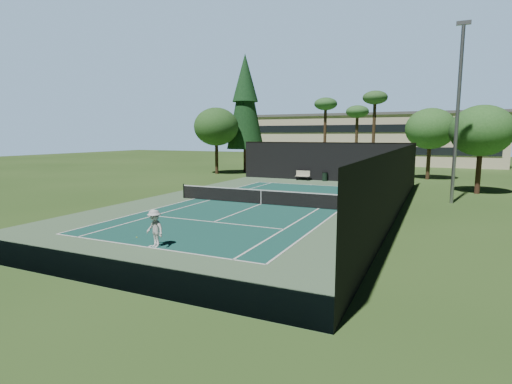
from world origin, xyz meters
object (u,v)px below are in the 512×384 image
player (155,228)px  tennis_ball_d (259,193)px  tennis_net (261,196)px  tennis_ball_c (308,200)px  tennis_ball_a (137,237)px  tennis_ball_b (275,199)px  park_bench (303,175)px  trash_bin (325,176)px

player → tennis_ball_d: 16.66m
tennis_net → tennis_ball_c: tennis_net is taller
tennis_net → tennis_ball_a: (-1.51, -10.81, -0.53)m
tennis_ball_a → tennis_ball_b: 13.27m
tennis_ball_b → tennis_ball_c: (2.29, 0.67, -0.00)m
tennis_net → tennis_ball_b: 2.42m
tennis_net → park_bench: 15.55m
player → park_bench: 27.17m
tennis_ball_d → trash_bin: size_ratio=0.08×
tennis_ball_a → tennis_ball_c: size_ratio=0.97×
tennis_ball_a → tennis_ball_d: bearing=93.0°
tennis_ball_b → tennis_ball_d: bearing=135.2°
player → park_bench: size_ratio=1.08×
player → tennis_ball_a: 2.10m
tennis_ball_b → tennis_ball_c: 2.39m
park_bench → tennis_ball_d: bearing=-91.7°
tennis_ball_d → park_bench: size_ratio=0.05×
tennis_ball_b → park_bench: park_bench is taller
tennis_ball_b → trash_bin: 13.38m
tennis_ball_d → tennis_ball_a: bearing=-87.0°
tennis_ball_b → park_bench: bearing=99.2°
trash_bin → tennis_net: bearing=-91.1°
player → tennis_ball_c: 14.87m
tennis_net → tennis_ball_c: size_ratio=206.31×
tennis_ball_d → trash_bin: 11.26m
tennis_ball_b → tennis_net: bearing=-92.9°
tennis_ball_b → tennis_ball_d: tennis_ball_d is taller
tennis_ball_b → tennis_ball_c: bearing=16.4°
tennis_net → player: size_ratio=7.96×
tennis_ball_a → trash_bin: 26.60m
player → tennis_ball_c: (2.17, 14.69, -0.78)m
tennis_ball_b → tennis_ball_d: size_ratio=0.95×
tennis_net → tennis_ball_c: 3.91m
tennis_ball_c → tennis_ball_d: size_ratio=0.85×
park_bench → tennis_ball_a: bearing=-88.9°
tennis_ball_c → tennis_ball_d: tennis_ball_d is taller
tennis_ball_b → tennis_ball_d: (-2.44, 2.42, 0.00)m
tennis_ball_a → tennis_net: bearing=82.0°
player → trash_bin: 27.39m
park_bench → trash_bin: size_ratio=1.59×
player → tennis_ball_d: (-2.56, 16.44, -0.77)m
tennis_net → tennis_ball_b: size_ratio=185.76×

